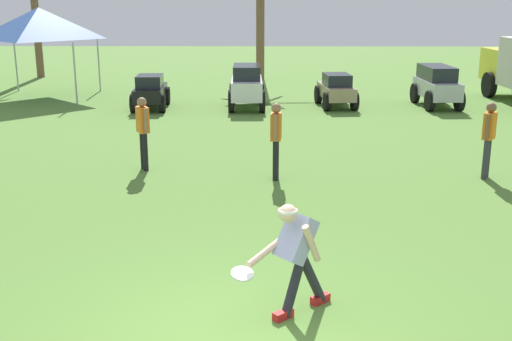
{
  "coord_description": "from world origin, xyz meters",
  "views": [
    {
      "loc": [
        0.38,
        -6.13,
        3.66
      ],
      "look_at": [
        0.26,
        3.8,
        0.9
      ],
      "focal_mm": 45.0,
      "sensor_mm": 36.0,
      "label": 1
    }
  ],
  "objects": [
    {
      "name": "frisbee_thrower",
      "position": [
        0.76,
        0.72,
        0.79
      ],
      "size": [
        1.03,
        0.68,
        1.39
      ],
      "color": "#23232D",
      "rests_on": "ground_plane"
    },
    {
      "name": "frisbee_in_flight",
      "position": [
        0.14,
        0.45,
        0.63
      ],
      "size": [
        0.33,
        0.33,
        0.09
      ],
      "color": "white"
    },
    {
      "name": "teammate_near_sideline",
      "position": [
        4.91,
        6.53,
        0.94
      ],
      "size": [
        0.35,
        0.46,
        1.56
      ],
      "color": "#33333D",
      "rests_on": "ground_plane"
    },
    {
      "name": "teammate_midfield",
      "position": [
        0.62,
        6.39,
        0.94
      ],
      "size": [
        0.24,
        0.5,
        1.56
      ],
      "color": "black",
      "rests_on": "ground_plane"
    },
    {
      "name": "teammate_deep",
      "position": [
        -2.17,
        7.08,
        0.94
      ],
      "size": [
        0.33,
        0.47,
        1.56
      ],
      "color": "black",
      "rests_on": "ground_plane"
    },
    {
      "name": "parked_car_slot_a",
      "position": [
        -3.32,
        14.61,
        0.56
      ],
      "size": [
        1.19,
        2.24,
        1.1
      ],
      "color": "black",
      "rests_on": "ground_plane"
    },
    {
      "name": "parked_car_slot_b",
      "position": [
        -0.18,
        14.72,
        0.74
      ],
      "size": [
        1.21,
        2.37,
        1.4
      ],
      "color": "silver",
      "rests_on": "ground_plane"
    },
    {
      "name": "parked_car_slot_c",
      "position": [
        2.77,
        15.02,
        0.56
      ],
      "size": [
        1.29,
        2.28,
        1.1
      ],
      "color": "#998466",
      "rests_on": "ground_plane"
    },
    {
      "name": "parked_car_slot_d",
      "position": [
        6.1,
        15.11,
        0.72
      ],
      "size": [
        1.27,
        2.45,
        1.34
      ],
      "color": "#B7BABF",
      "rests_on": "ground_plane"
    },
    {
      "name": "event_tent",
      "position": [
        -7.54,
        16.89,
        2.63
      ],
      "size": [
        3.34,
        3.34,
        3.17
      ],
      "color": "#B2B5BA",
      "rests_on": "ground_plane"
    }
  ]
}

